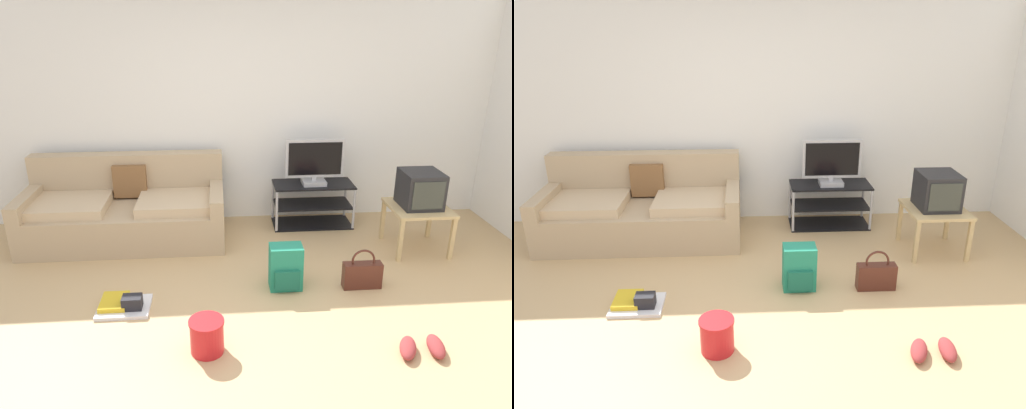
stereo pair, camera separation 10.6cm
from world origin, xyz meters
TOP-DOWN VIEW (x-y plane):
  - ground_plane at (0.00, 0.00)m, footprint 9.00×9.80m
  - wall_back at (0.00, 2.45)m, footprint 9.00×0.10m
  - couch at (-1.21, 1.91)m, footprint 2.12×0.95m
  - tv_stand at (0.89, 2.10)m, footprint 0.92×0.42m
  - flat_tv at (0.89, 2.08)m, footprint 0.66×0.22m
  - side_table at (1.85, 1.38)m, footprint 0.59×0.59m
  - crt_tv at (1.85, 1.40)m, footprint 0.38×0.40m
  - backpack at (0.38, 0.71)m, footprint 0.29×0.26m
  - handbag at (1.07, 0.66)m, footprint 0.35×0.11m
  - cleaning_bucket at (-0.31, -0.12)m, footprint 0.26×0.26m
  - sneakers_pair at (1.24, -0.27)m, footprint 0.39×0.29m
  - floor_tray at (-1.02, 0.48)m, footprint 0.43×0.34m

SIDE VIEW (x-z plane):
  - ground_plane at x=0.00m, z-range -0.02..0.00m
  - floor_tray at x=-1.02m, z-range -0.03..0.11m
  - sneakers_pair at x=1.24m, z-range 0.00..0.09m
  - handbag at x=1.07m, z-range -0.05..0.32m
  - cleaning_bucket at x=-0.31m, z-range 0.01..0.27m
  - backpack at x=0.38m, z-range 0.00..0.41m
  - tv_stand at x=0.89m, z-range 0.00..0.51m
  - couch at x=-1.21m, z-range -0.12..0.75m
  - side_table at x=1.85m, z-range 0.17..0.65m
  - crt_tv at x=1.85m, z-range 0.48..0.84m
  - flat_tv at x=0.89m, z-range 0.50..1.03m
  - wall_back at x=0.00m, z-range 0.00..2.70m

